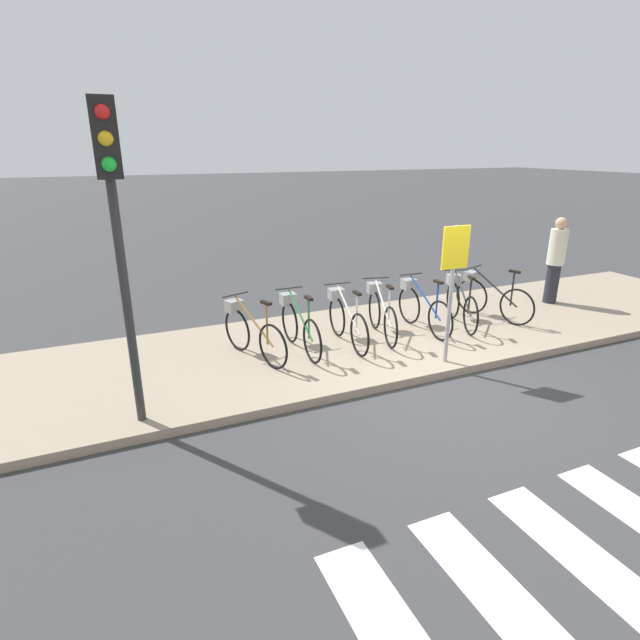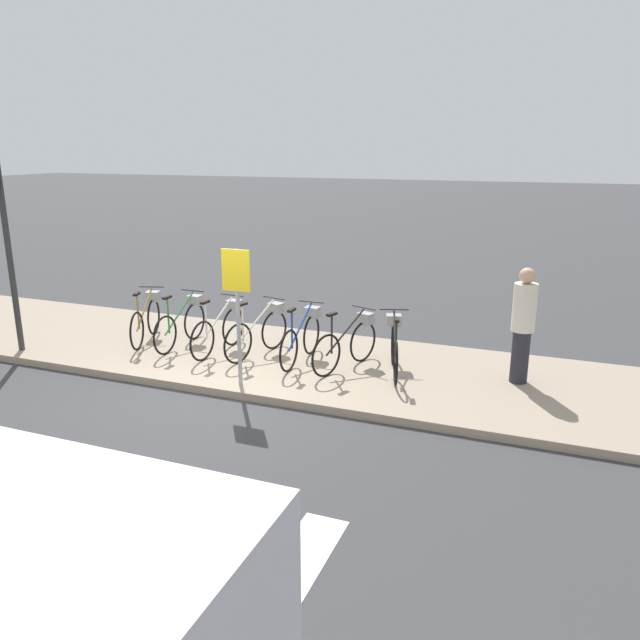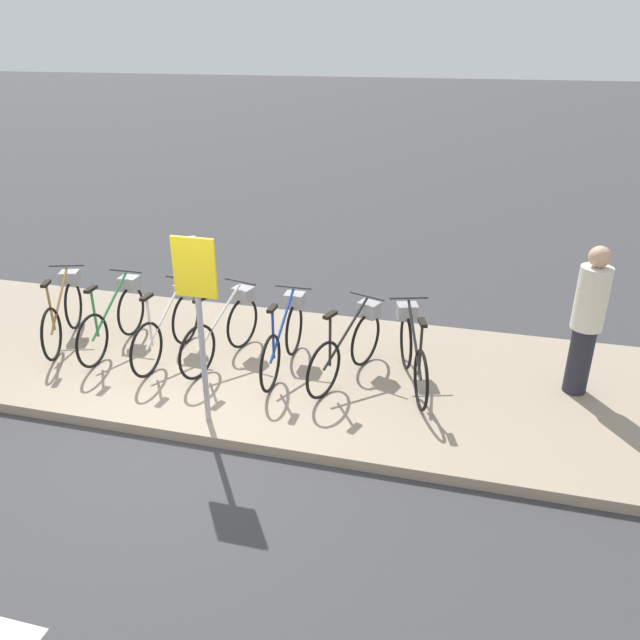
{
  "view_description": "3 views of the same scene",
  "coord_description": "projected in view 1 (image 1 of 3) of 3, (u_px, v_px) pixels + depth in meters",
  "views": [
    {
      "loc": [
        -4.16,
        -5.26,
        3.17
      ],
      "look_at": [
        -1.26,
        1.37,
        0.66
      ],
      "focal_mm": 28.0,
      "sensor_mm": 36.0,
      "label": 1
    },
    {
      "loc": [
        4.6,
        -7.38,
        3.56
      ],
      "look_at": [
        1.49,
        0.58,
        1.16
      ],
      "focal_mm": 35.0,
      "sensor_mm": 36.0,
      "label": 2
    },
    {
      "loc": [
        2.89,
        -4.84,
        3.88
      ],
      "look_at": [
        1.37,
        1.02,
        1.09
      ],
      "focal_mm": 35.0,
      "sensor_mm": 36.0,
      "label": 3
    }
  ],
  "objects": [
    {
      "name": "sign_post",
      "position": [
        453.0,
        271.0,
        7.05
      ],
      "size": [
        0.44,
        0.07,
        2.03
      ],
      "color": "#99999E",
      "rests_on": "sidewalk"
    },
    {
      "name": "parked_bicycle_6",
      "position": [
        489.0,
        295.0,
        9.29
      ],
      "size": [
        0.62,
        1.55,
        0.99
      ],
      "color": "black",
      "rests_on": "sidewalk"
    },
    {
      "name": "traffic_light",
      "position": [
        114.0,
        203.0,
        4.99
      ],
      "size": [
        0.24,
        0.4,
        3.51
      ],
      "color": "#2D2D2D",
      "rests_on": "sidewalk"
    },
    {
      "name": "parked_bicycle_3",
      "position": [
        381.0,
        311.0,
        8.41
      ],
      "size": [
        0.54,
        1.57,
        0.99
      ],
      "color": "black",
      "rests_on": "sidewalk"
    },
    {
      "name": "ground_plane",
      "position": [
        438.0,
        380.0,
        7.17
      ],
      "size": [
        120.0,
        120.0,
        0.0
      ],
      "primitive_type": "plane",
      "color": "#38383A"
    },
    {
      "name": "sidewalk",
      "position": [
        381.0,
        338.0,
        8.57
      ],
      "size": [
        15.59,
        3.29,
        0.12
      ],
      "color": "gray",
      "rests_on": "ground_plane"
    },
    {
      "name": "parked_bicycle_4",
      "position": [
        421.0,
        306.0,
        8.69
      ],
      "size": [
        0.46,
        1.61,
        0.99
      ],
      "color": "black",
      "rests_on": "sidewalk"
    },
    {
      "name": "parked_bicycle_1",
      "position": [
        298.0,
        323.0,
        7.81
      ],
      "size": [
        0.46,
        1.61,
        0.99
      ],
      "color": "black",
      "rests_on": "sidewalk"
    },
    {
      "name": "parked_bicycle_5",
      "position": [
        460.0,
        301.0,
        8.96
      ],
      "size": [
        0.66,
        1.53,
        0.99
      ],
      "color": "black",
      "rests_on": "sidewalk"
    },
    {
      "name": "parked_bicycle_2",
      "position": [
        346.0,
        318.0,
        8.07
      ],
      "size": [
        0.46,
        1.61,
        0.99
      ],
      "color": "black",
      "rests_on": "sidewalk"
    },
    {
      "name": "pedestrian",
      "position": [
        556.0,
        259.0,
        10.06
      ],
      "size": [
        0.34,
        0.34,
        1.75
      ],
      "color": "#23232D",
      "rests_on": "sidewalk"
    },
    {
      "name": "parked_bicycle_0",
      "position": [
        251.0,
        330.0,
        7.52
      ],
      "size": [
        0.64,
        1.54,
        0.99
      ],
      "color": "black",
      "rests_on": "sidewalk"
    }
  ]
}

